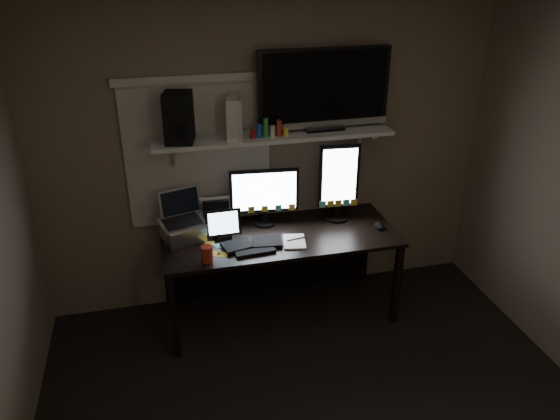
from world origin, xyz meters
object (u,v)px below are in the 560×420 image
object	(u,v)px
desk	(276,247)
game_console	(234,117)
keyboard	(252,244)
monitor_landscape	(264,197)
tablet	(223,224)
mouse	(380,226)
monitor_portrait	(339,182)
cup	(207,254)
speaker	(179,117)
tv	(324,89)
laptop	(182,218)

from	to	relation	value
desk	game_console	xyz separation A→B (m)	(-0.30, 0.06, 1.08)
desk	keyboard	bearing A→B (deg)	-134.40
desk	monitor_landscape	distance (m)	0.43
game_console	tablet	bearing A→B (deg)	-120.08
desk	tablet	bearing A→B (deg)	-170.37
mouse	monitor_portrait	bearing A→B (deg)	143.17
tablet	game_console	xyz separation A→B (m)	(0.13, 0.13, 0.78)
desk	cup	world-z (taller)	cup
mouse	speaker	size ratio (longest dim) A/B	0.31
monitor_portrait	speaker	xyz separation A→B (m)	(-1.20, 0.02, 0.60)
tv	speaker	size ratio (longest dim) A/B	2.87
monitor_portrait	tablet	distance (m)	0.97
keyboard	speaker	bearing A→B (deg)	142.57
monitor_portrait	keyboard	size ratio (longest dim) A/B	1.43
tablet	cup	world-z (taller)	tablet
laptop	tv	distance (m)	1.42
monitor_portrait	game_console	bearing A→B (deg)	-176.85
cup	speaker	xyz separation A→B (m)	(-0.10, 0.44, 0.86)
monitor_landscape	laptop	world-z (taller)	monitor_landscape
tablet	mouse	bearing A→B (deg)	-7.44
mouse	speaker	bearing A→B (deg)	174.28
monitor_landscape	monitor_portrait	distance (m)	0.60
tablet	tv	xyz separation A→B (m)	(0.82, 0.17, 0.93)
game_console	desk	bearing A→B (deg)	4.46
desk	speaker	size ratio (longest dim) A/B	5.14
tv	monitor_portrait	bearing A→B (deg)	-29.20
monitor_portrait	tablet	xyz separation A→B (m)	(-0.95, -0.10, -0.20)
desk	tv	bearing A→B (deg)	14.24
game_console	monitor_landscape	bearing A→B (deg)	21.45
mouse	tv	size ratio (longest dim) A/B	0.11
mouse	laptop	world-z (taller)	laptop
desk	keyboard	world-z (taller)	keyboard
tablet	cup	bearing A→B (deg)	-118.08
desk	laptop	bearing A→B (deg)	-177.36
laptop	tablet	bearing A→B (deg)	-24.26
keyboard	speaker	size ratio (longest dim) A/B	1.28
laptop	cup	distance (m)	0.40
monitor_portrait	game_console	size ratio (longest dim) A/B	2.15
cup	tv	size ratio (longest dim) A/B	0.12
desk	speaker	distance (m)	1.30
tv	speaker	world-z (taller)	tv
tv	game_console	distance (m)	0.71
desk	monitor_landscape	world-z (taller)	monitor_landscape
desk	game_console	distance (m)	1.12
tablet	game_console	world-z (taller)	game_console
game_console	monitor_portrait	bearing A→B (deg)	13.42
desk	tablet	size ratio (longest dim) A/B	6.73
mouse	tablet	size ratio (longest dim) A/B	0.41
desk	monitor_portrait	size ratio (longest dim) A/B	2.80
desk	game_console	bearing A→B (deg)	169.25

